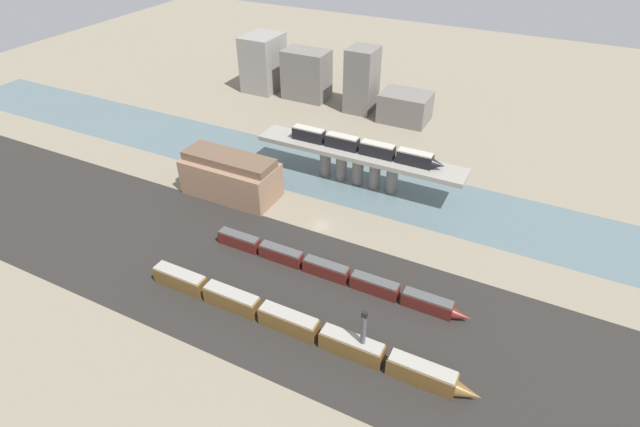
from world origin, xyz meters
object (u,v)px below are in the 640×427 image
(train_on_bridge, at_px, (364,147))
(warehouse_building, at_px, (231,176))
(train_yard_near, at_px, (295,324))
(signal_tower, at_px, (363,336))
(train_yard_mid, at_px, (331,271))

(train_on_bridge, distance_m, warehouse_building, 36.63)
(train_yard_near, xyz_separation_m, warehouse_building, (-39.35, 35.39, 3.58))
(train_yard_near, bearing_deg, warehouse_building, 138.04)
(train_yard_near, xyz_separation_m, signal_tower, (13.81, 0.04, 3.70))
(train_on_bridge, height_order, warehouse_building, train_on_bridge)
(train_yard_mid, bearing_deg, warehouse_building, 154.80)
(train_on_bridge, xyz_separation_m, warehouse_building, (-29.57, -20.75, -6.07))
(train_yard_near, distance_m, signal_tower, 14.30)
(train_on_bridge, bearing_deg, signal_tower, -67.19)
(train_yard_mid, relative_size, warehouse_building, 2.33)
(train_yard_mid, bearing_deg, train_yard_near, -88.10)
(train_on_bridge, relative_size, train_yard_near, 0.63)
(warehouse_building, distance_m, signal_tower, 63.84)
(train_on_bridge, relative_size, signal_tower, 3.72)
(signal_tower, bearing_deg, warehouse_building, 146.38)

